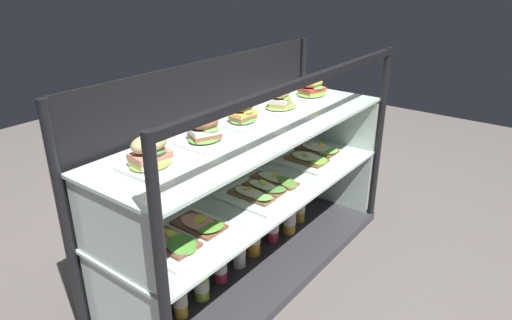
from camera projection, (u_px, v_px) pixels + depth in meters
The scene contains 24 objects.
ground_plane at pixel (256, 270), 2.18m from camera, with size 6.00×6.00×0.02m, color #605854.
case_base_deck at pixel (256, 265), 2.17m from camera, with size 1.55×0.52×0.04m, color #343337.
case_frame at pixel (231, 159), 2.05m from camera, with size 1.55×0.52×0.97m.
riser_lower_tier at pixel (256, 228), 2.09m from camera, with size 1.48×0.45×0.36m.
shelf_lower_glass at pixel (256, 192), 2.01m from camera, with size 1.50×0.46×0.01m, color silver.
riser_upper_tier at pixel (256, 161), 1.96m from camera, with size 1.48×0.45×0.28m.
shelf_upper_glass at pixel (256, 129), 1.90m from camera, with size 1.50×0.46×0.01m, color silver.
plated_roll_sandwich_left_of_center at pixel (150, 156), 1.49m from camera, with size 0.17×0.17×0.12m.
plated_roll_sandwich_near_right_corner at pixel (205, 134), 1.70m from camera, with size 0.18×0.18×0.11m.
plated_roll_sandwich_far_left at pixel (243, 116), 1.90m from camera, with size 0.17×0.17×0.11m.
plated_roll_sandwich_far_right at pixel (281, 102), 2.10m from camera, with size 0.19×0.19×0.11m.
plated_roll_sandwich_mid_left at pixel (312, 91), 2.29m from camera, with size 0.20×0.20×0.10m.
open_sandwich_tray_near_left_corner at pixel (185, 235), 1.65m from camera, with size 0.34×0.29×0.05m.
open_sandwich_tray_right_of_center at pixel (265, 189), 1.99m from camera, with size 0.34×0.29×0.06m.
open_sandwich_tray_mid_right at pixel (312, 155), 2.33m from camera, with size 0.34×0.29×0.06m.
juice_bottle_front_middle at pixel (153, 314), 1.70m from camera, with size 0.07×0.07×0.24m.
juice_bottle_tucked_behind at pixel (180, 298), 1.79m from camera, with size 0.06×0.06×0.22m.
juice_bottle_back_right at pixel (201, 282), 1.89m from camera, with size 0.06×0.06×0.20m.
juice_bottle_front_left_end at pixel (220, 262), 1.98m from camera, with size 0.06×0.06×0.25m.
juice_bottle_near_post at pixel (239, 248), 2.09m from camera, with size 0.06×0.06×0.23m.
juice_bottle_front_right_end at pixel (253, 235), 2.17m from camera, with size 0.07×0.07×0.26m.
juice_bottle_front_second at pixel (273, 224), 2.27m from camera, with size 0.06×0.06×0.26m.
juice_bottle_back_left at pixel (289, 217), 2.35m from camera, with size 0.07×0.07×0.22m.
juice_bottle_front_fourth at pixel (300, 204), 2.46m from camera, with size 0.06×0.06×0.25m.
Camera 1 is at (-1.43, -1.08, 1.34)m, focal length 31.96 mm.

